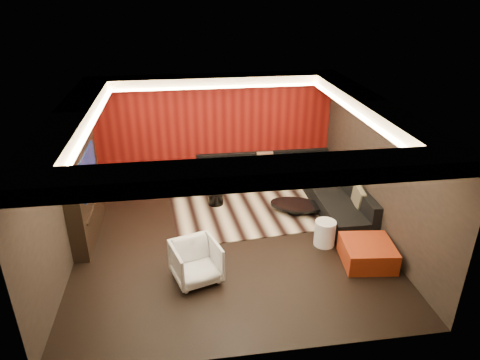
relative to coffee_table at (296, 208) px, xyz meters
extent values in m
cube|color=black|center=(-1.64, -0.92, -0.13)|extent=(6.00, 6.00, 0.02)
cube|color=silver|center=(-1.64, -0.92, 2.69)|extent=(6.00, 6.00, 0.02)
cube|color=black|center=(-1.64, 2.09, 1.28)|extent=(6.00, 0.02, 2.80)
cube|color=black|center=(-4.65, -0.92, 1.28)|extent=(0.02, 6.00, 2.80)
cube|color=black|center=(1.37, -0.92, 1.28)|extent=(0.02, 6.00, 2.80)
cube|color=#6B0C0A|center=(-1.64, 2.05, 1.28)|extent=(5.98, 0.05, 2.78)
cube|color=silver|center=(-1.64, 1.78, 2.57)|extent=(6.00, 0.60, 0.22)
cube|color=silver|center=(-1.64, -3.62, 2.57)|extent=(6.00, 0.60, 0.22)
cube|color=silver|center=(-4.34, -0.92, 2.57)|extent=(0.60, 4.80, 0.22)
cube|color=silver|center=(1.06, -0.92, 2.57)|extent=(0.60, 4.80, 0.22)
cube|color=#FFD899|center=(-1.64, 1.44, 2.48)|extent=(4.80, 0.08, 0.04)
cube|color=#FFD899|center=(-1.64, -3.28, 2.48)|extent=(4.80, 0.08, 0.04)
cube|color=#FFD899|center=(-4.00, -0.92, 2.48)|extent=(0.08, 4.80, 0.04)
cube|color=#FFD899|center=(0.72, -0.92, 2.48)|extent=(0.08, 4.80, 0.04)
cube|color=black|center=(-4.49, -0.32, 0.98)|extent=(0.30, 2.00, 2.20)
cube|color=black|center=(-4.33, -0.32, 1.33)|extent=(0.04, 1.30, 0.80)
cube|color=black|center=(-4.33, -0.32, 0.58)|extent=(0.04, 1.60, 0.04)
cube|color=beige|center=(-0.82, 0.55, -0.11)|extent=(4.25, 3.34, 0.02)
cylinder|color=black|center=(0.00, 0.00, 0.00)|extent=(1.51, 1.51, 0.20)
cylinder|color=black|center=(-1.78, 0.63, 0.11)|extent=(0.44, 0.44, 0.42)
ellipsoid|color=beige|center=(-2.57, 1.31, 0.07)|extent=(0.66, 0.66, 0.33)
cylinder|color=white|center=(0.22, -1.36, 0.14)|extent=(0.43, 0.43, 0.52)
cube|color=#9A3913|center=(0.82, -2.05, 0.08)|extent=(1.01, 1.01, 0.41)
imported|color=silver|center=(-2.37, -2.09, 0.24)|extent=(0.97, 0.99, 0.72)
cube|color=black|center=(-0.39, 1.63, 0.08)|extent=(3.50, 0.90, 0.40)
cube|color=black|center=(-0.39, 1.98, 0.46)|extent=(3.50, 0.20, 0.35)
cube|color=black|center=(0.91, -0.12, 0.08)|extent=(0.90, 2.60, 0.40)
cube|color=black|center=(1.26, -0.12, 0.46)|extent=(0.20, 2.60, 0.35)
cube|color=black|center=(-2.19, 1.63, 0.18)|extent=(0.20, 0.90, 0.60)
cube|color=beige|center=(-0.39, 1.74, 0.50)|extent=(0.42, 0.20, 0.44)
cube|color=beige|center=(1.18, -0.61, 0.50)|extent=(0.12, 0.50, 0.50)
cube|color=beige|center=(1.06, 0.49, 0.50)|extent=(0.12, 0.50, 0.50)
camera|label=1|loc=(-2.50, -8.29, 4.70)|focal=32.00mm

